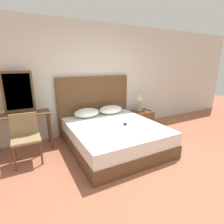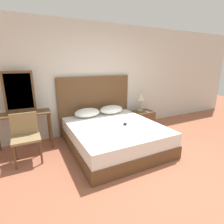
{
  "view_description": "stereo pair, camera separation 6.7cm",
  "coord_description": "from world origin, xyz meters",
  "views": [
    {
      "loc": [
        -1.82,
        -1.84,
        1.76
      ],
      "look_at": [
        -0.15,
        1.3,
        0.76
      ],
      "focal_mm": 28.0,
      "sensor_mm": 36.0,
      "label": 1
    },
    {
      "loc": [
        -1.76,
        -1.87,
        1.76
      ],
      "look_at": [
        -0.15,
        1.3,
        0.76
      ],
      "focal_mm": 28.0,
      "sensor_mm": 36.0,
      "label": 2
    }
  ],
  "objects": [
    {
      "name": "headboard",
      "position": [
        -0.15,
        2.24,
        0.72
      ],
      "size": [
        1.9,
        0.05,
        1.44
      ],
      "color": "brown",
      "rests_on": "ground_plane"
    },
    {
      "name": "table_lamp",
      "position": [
        1.1,
        1.98,
        0.84
      ],
      "size": [
        0.23,
        0.23,
        0.48
      ],
      "color": "tan",
      "rests_on": "nightstand"
    },
    {
      "name": "ground_plane",
      "position": [
        0.0,
        0.0,
        0.0
      ],
      "size": [
        16.0,
        16.0,
        0.0
      ],
      "primitive_type": "plane",
      "color": "#9E5B42"
    },
    {
      "name": "wall_back",
      "position": [
        0.0,
        2.31,
        1.35
      ],
      "size": [
        10.0,
        0.06,
        2.7
      ],
      "color": "silver",
      "rests_on": "ground_plane"
    },
    {
      "name": "phone_on_nightstand",
      "position": [
        1.19,
        1.79,
        0.47
      ],
      "size": [
        0.07,
        0.15,
        0.01
      ],
      "color": "#B7B7BC",
      "rests_on": "nightstand"
    },
    {
      "name": "bed",
      "position": [
        -0.15,
        1.19,
        0.25
      ],
      "size": [
        1.81,
        2.04,
        0.51
      ],
      "color": "brown",
      "rests_on": "ground_plane"
    },
    {
      "name": "vanity_desk",
      "position": [
        -1.84,
        1.94,
        0.65
      ],
      "size": [
        1.07,
        0.44,
        0.79
      ],
      "color": "brown",
      "rests_on": "ground_plane"
    },
    {
      "name": "nightstand",
      "position": [
        1.13,
        1.9,
        0.23
      ],
      "size": [
        0.54,
        0.43,
        0.47
      ],
      "color": "brown",
      "rests_on": "ground_plane"
    },
    {
      "name": "vanity_mirror",
      "position": [
        -1.84,
        2.13,
        1.2
      ],
      "size": [
        0.57,
        0.03,
        0.82
      ],
      "color": "brown",
      "rests_on": "vanity_desk"
    },
    {
      "name": "phone_on_bed",
      "position": [
        0.06,
        1.1,
        0.51
      ],
      "size": [
        0.14,
        0.16,
        0.01
      ],
      "color": "black",
      "rests_on": "bed"
    },
    {
      "name": "pillow_left",
      "position": [
        -0.47,
        1.97,
        0.62
      ],
      "size": [
        0.61,
        0.39,
        0.21
      ],
      "color": "white",
      "rests_on": "bed"
    },
    {
      "name": "chair",
      "position": [
        -1.83,
        1.46,
        0.52
      ],
      "size": [
        0.48,
        0.42,
        0.89
      ],
      "color": "olive",
      "rests_on": "ground_plane"
    },
    {
      "name": "pillow_right",
      "position": [
        0.17,
        1.97,
        0.62
      ],
      "size": [
        0.61,
        0.39,
        0.21
      ],
      "color": "white",
      "rests_on": "bed"
    }
  ]
}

